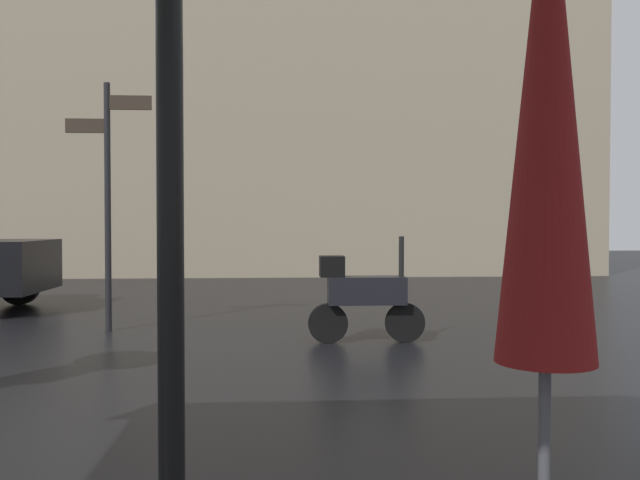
% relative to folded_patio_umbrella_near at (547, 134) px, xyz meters
% --- Properties ---
extents(folded_patio_umbrella_near, '(0.39, 0.39, 2.52)m').
position_rel_folded_patio_umbrella_near_xyz_m(folded_patio_umbrella_near, '(0.00, 0.00, 0.00)').
color(folded_patio_umbrella_near, black).
rests_on(folded_patio_umbrella_near, ground).
extents(parked_scooter, '(1.36, 0.32, 1.23)m').
position_rel_folded_patio_umbrella_near_xyz_m(parked_scooter, '(0.21, 5.82, -1.10)').
color(parked_scooter, black).
rests_on(parked_scooter, ground).
extents(street_signpost, '(1.08, 0.08, 3.18)m').
position_rel_folded_patio_umbrella_near_xyz_m(street_signpost, '(-2.94, 6.88, 0.27)').
color(street_signpost, black).
rests_on(street_signpost, ground).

